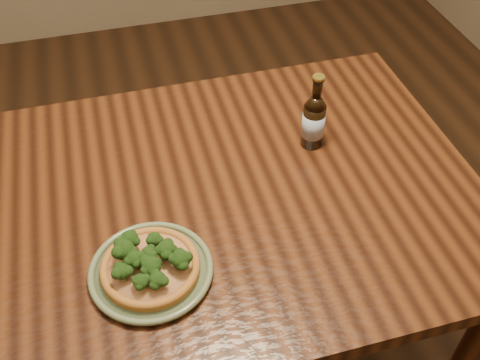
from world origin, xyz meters
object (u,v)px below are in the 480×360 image
object	(u,v)px
table	(145,234)
plate	(151,271)
beer_bottle	(314,120)
pizza	(149,265)

from	to	relation	value
table	plate	distance (m)	0.21
plate	beer_bottle	world-z (taller)	beer_bottle
table	pizza	size ratio (longest dim) A/B	7.92
plate	table	bearing A→B (deg)	89.20
table	plate	world-z (taller)	plate
plate	pizza	bearing A→B (deg)	175.59
table	beer_bottle	distance (m)	0.49
beer_bottle	pizza	bearing A→B (deg)	-155.89
pizza	beer_bottle	size ratio (longest dim) A/B	0.99
pizza	beer_bottle	bearing A→B (deg)	32.50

